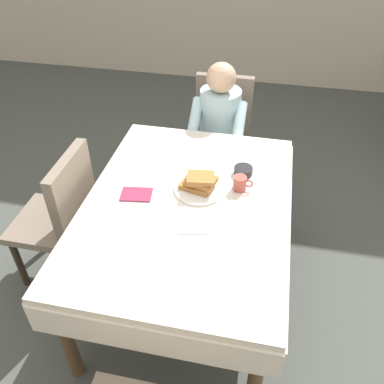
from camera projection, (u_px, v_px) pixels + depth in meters
The scene contains 13 objects.
ground_plane at pixel (187, 288), 2.65m from camera, with size 14.00×14.00×0.00m, color #474C47.
dining_table_main at pixel (187, 215), 2.24m from camera, with size 1.12×1.52×0.74m.
chair_diner at pixel (221, 129), 3.20m from camera, with size 0.44×0.45×0.93m.
diner_person at pixel (219, 123), 2.99m from camera, with size 0.40×0.43×1.12m.
chair_left_side at pixel (62, 212), 2.44m from camera, with size 0.45×0.44×0.93m.
plate_breakfast at pixel (199, 189), 2.26m from camera, with size 0.28×0.28×0.02m, color white.
breakfast_stack at pixel (199, 182), 2.23m from camera, with size 0.21×0.17×0.09m.
cup_coffee at pixel (240, 183), 2.25m from camera, with size 0.11×0.08×0.08m.
bowl_butter at pixel (243, 171), 2.37m from camera, with size 0.11×0.11×0.04m, color black.
fork_left_of_plate at pixel (165, 188), 2.28m from camera, with size 0.18×0.01×0.01m, color silver.
knife_right_of_plate at pixel (232, 197), 2.22m from camera, with size 0.20×0.01×0.01m, color silver.
spoon_near_edge at pixel (193, 233), 2.00m from camera, with size 0.15×0.01×0.01m, color silver.
napkin_folded at pixel (136, 194), 2.23m from camera, with size 0.17×0.12×0.01m, color #8C2D4C.
Camera 1 is at (0.36, -1.61, 2.17)m, focal length 37.73 mm.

